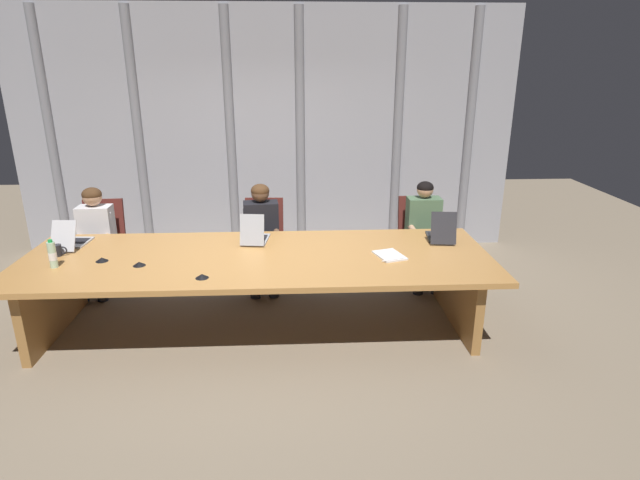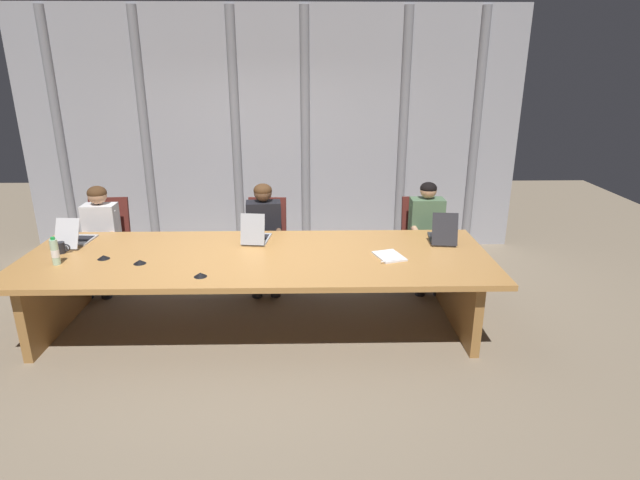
{
  "view_description": "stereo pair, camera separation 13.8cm",
  "coord_description": "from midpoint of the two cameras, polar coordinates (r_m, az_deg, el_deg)",
  "views": [
    {
      "loc": [
        0.35,
        -4.45,
        2.39
      ],
      "look_at": [
        0.58,
        0.13,
        0.83
      ],
      "focal_mm": 28.98,
      "sensor_mm": 36.0,
      "label": 1
    },
    {
      "loc": [
        0.49,
        -4.46,
        2.39
      ],
      "look_at": [
        0.58,
        0.13,
        0.83
      ],
      "focal_mm": 28.98,
      "sensor_mm": 36.0,
      "label": 2
    }
  ],
  "objects": [
    {
      "name": "laptop_left_mid",
      "position": [
        5.13,
        -7.96,
        0.42
      ],
      "size": [
        0.28,
        0.41,
        0.32
      ],
      "rotation": [
        0.0,
        0.0,
        1.45
      ],
      "color": "#A8ADB7",
      "rests_on": "conference_table"
    },
    {
      "name": "person_left_mid",
      "position": [
        5.7,
        -7.14,
        1.06
      ],
      "size": [
        0.42,
        0.57,
        1.16
      ],
      "rotation": [
        0.0,
        0.0,
        -1.48
      ],
      "color": "black",
      "rests_on": "ground_plane"
    },
    {
      "name": "conference_table",
      "position": [
        4.82,
        -7.7,
        -3.23
      ],
      "size": [
        4.29,
        1.47,
        0.73
      ],
      "color": "#B77F42",
      "rests_on": "ground_plane"
    },
    {
      "name": "curtain_backdrop",
      "position": [
        6.88,
        -6.53,
        11.71
      ],
      "size": [
        6.44,
        0.17,
        3.1
      ],
      "color": "#9999A0",
      "rests_on": "ground_plane"
    },
    {
      "name": "laptop_center",
      "position": [
        5.26,
        12.45,
        0.64
      ],
      "size": [
        0.29,
        0.45,
        0.32
      ],
      "rotation": [
        0.0,
        0.0,
        1.45
      ],
      "color": "#2D2D33",
      "rests_on": "conference_table"
    },
    {
      "name": "conference_mic_left_side",
      "position": [
        5.02,
        -23.69,
        -1.98
      ],
      "size": [
        0.11,
        0.11,
        0.03
      ],
      "primitive_type": "cone",
      "color": "black",
      "rests_on": "conference_table"
    },
    {
      "name": "office_chair_left_mid",
      "position": [
        5.95,
        -6.86,
        -1.33
      ],
      "size": [
        0.6,
        0.6,
        0.95
      ],
      "rotation": [
        0.0,
        0.0,
        -1.62
      ],
      "color": "#511E19",
      "rests_on": "ground_plane"
    },
    {
      "name": "conference_mic_right_side",
      "position": [
        4.79,
        -20.13,
        -2.48
      ],
      "size": [
        0.11,
        0.11,
        0.03
      ],
      "primitive_type": "cone",
      "color": "black",
      "rests_on": "conference_table"
    },
    {
      "name": "office_chair_center",
      "position": [
        6.09,
        10.14,
        -1.02
      ],
      "size": [
        0.6,
        0.6,
        0.94
      ],
      "rotation": [
        0.0,
        0.0,
        -1.57
      ],
      "color": "#511E19",
      "rests_on": "ground_plane"
    },
    {
      "name": "office_chair_left_end",
      "position": [
        6.33,
        -23.26,
        -1.49
      ],
      "size": [
        0.6,
        0.6,
        0.95
      ],
      "rotation": [
        0.0,
        0.0,
        -1.5
      ],
      "color": "#511E19",
      "rests_on": "ground_plane"
    },
    {
      "name": "spiral_notepad",
      "position": [
        4.75,
        6.88,
        -1.71
      ],
      "size": [
        0.3,
        0.36,
        0.03
      ],
      "rotation": [
        0.0,
        0.0,
        0.31
      ],
      "color": "silver",
      "rests_on": "conference_table"
    },
    {
      "name": "coffee_mug_near",
      "position": [
        5.32,
        -27.62,
        -1.02
      ],
      "size": [
        0.13,
        0.08,
        0.11
      ],
      "color": "black",
      "rests_on": "conference_table"
    },
    {
      "name": "laptop_left_end",
      "position": [
        5.55,
        -26.31,
        -0.03
      ],
      "size": [
        0.26,
        0.47,
        0.29
      ],
      "rotation": [
        0.0,
        0.0,
        1.5
      ],
      "color": "#BCBCC1",
      "rests_on": "conference_table"
    },
    {
      "name": "water_bottle_primary",
      "position": [
        5.03,
        -28.14,
        -1.46
      ],
      "size": [
        0.07,
        0.07,
        0.25
      ],
      "color": "#ADD1B2",
      "rests_on": "conference_table"
    },
    {
      "name": "conference_mic_middle",
      "position": [
        4.37,
        -13.79,
        -3.89
      ],
      "size": [
        0.11,
        0.11,
        0.03
      ],
      "primitive_type": "cone",
      "color": "black",
      "rests_on": "conference_table"
    },
    {
      "name": "person_center",
      "position": [
        5.85,
        10.8,
        1.27
      ],
      "size": [
        0.38,
        0.55,
        1.17
      ],
      "rotation": [
        0.0,
        0.0,
        -1.58
      ],
      "color": "#4C6B4C",
      "rests_on": "ground_plane"
    },
    {
      "name": "ground_plane",
      "position": [
        5.07,
        -7.4,
        -9.46
      ],
      "size": [
        12.88,
        12.88,
        0.0
      ],
      "primitive_type": "plane",
      "color": "#7F705B"
    },
    {
      "name": "person_left_end",
      "position": [
        6.11,
        -24.26,
        0.62
      ],
      "size": [
        0.37,
        0.55,
        1.15
      ],
      "rotation": [
        0.0,
        0.0,
        -1.55
      ],
      "color": "silver",
      "rests_on": "ground_plane"
    }
  ]
}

